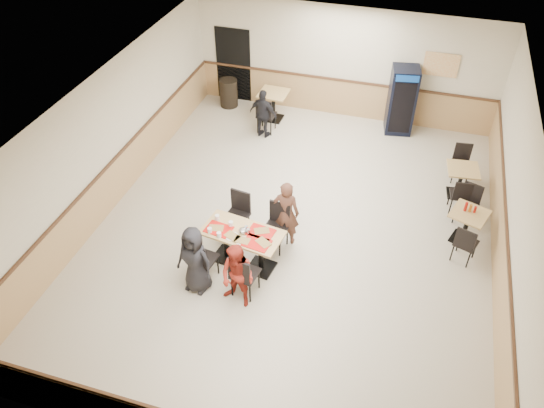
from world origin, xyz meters
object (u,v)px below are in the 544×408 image
(pepsi_cooler, at_px, (402,100))
(diner_woman_left, at_px, (195,260))
(diner_woman_right, at_px, (238,276))
(lone_diner, at_px, (263,114))
(trash_bin, at_px, (229,93))
(diner_man_opposite, at_px, (286,213))
(main_table, at_px, (243,242))
(side_table_near, at_px, (467,222))
(back_table, at_px, (274,102))
(side_table_far, at_px, (461,177))

(pepsi_cooler, bearing_deg, diner_woman_left, -123.81)
(diner_woman_left, xyz_separation_m, diner_woman_right, (0.85, -0.12, -0.04))
(lone_diner, bearing_deg, trash_bin, -29.02)
(lone_diner, distance_m, pepsi_cooler, 3.56)
(pepsi_cooler, bearing_deg, diner_man_opposite, -118.95)
(lone_diner, bearing_deg, pepsi_cooler, -146.20)
(trash_bin, bearing_deg, main_table, -67.04)
(diner_woman_right, xyz_separation_m, trash_bin, (-2.68, 6.71, -0.28))
(side_table_near, xyz_separation_m, pepsi_cooler, (-1.77, 3.89, 0.41))
(diner_woman_left, distance_m, lone_diner, 5.35)
(side_table_near, bearing_deg, main_table, -154.96)
(back_table, height_order, trash_bin, back_table)
(diner_man_opposite, distance_m, side_table_far, 4.20)
(lone_diner, xyz_separation_m, side_table_far, (4.93, -1.08, -0.18))
(diner_woman_right, relative_size, diner_man_opposite, 0.92)
(diner_woman_left, height_order, side_table_near, diner_woman_left)
(diner_woman_left, bearing_deg, side_table_near, 39.24)
(main_table, relative_size, diner_woman_right, 1.19)
(trash_bin, bearing_deg, back_table, -13.79)
(side_table_near, distance_m, pepsi_cooler, 4.29)
(main_table, height_order, diner_woman_left, diner_woman_left)
(main_table, bearing_deg, diner_woman_left, -117.90)
(diner_woman_left, bearing_deg, side_table_far, 52.05)
(side_table_near, distance_m, trash_bin, 7.56)
(pepsi_cooler, xyz_separation_m, trash_bin, (-4.74, -0.04, -0.49))
(main_table, bearing_deg, diner_man_opposite, 62.10)
(diner_woman_left, bearing_deg, lone_diner, 103.18)
(diner_man_opposite, xyz_separation_m, lone_diner, (-1.62, 3.65, -0.08))
(side_table_near, height_order, side_table_far, same)
(side_table_far, bearing_deg, pepsi_cooler, 124.27)
(lone_diner, bearing_deg, diner_woman_right, 115.32)
(side_table_far, height_order, trash_bin, trash_bin)
(trash_bin, bearing_deg, lone_diner, -41.39)
(main_table, xyz_separation_m, side_table_far, (3.92, 3.41, -0.06))
(diner_woman_left, distance_m, diner_man_opposite, 2.08)
(diner_woman_left, relative_size, side_table_far, 1.90)
(diner_woman_left, relative_size, side_table_near, 1.66)
(main_table, height_order, side_table_far, main_table)
(main_table, xyz_separation_m, side_table_near, (4.08, 1.90, -0.06))
(diner_woman_left, distance_m, side_table_near, 5.44)
(diner_woman_right, xyz_separation_m, side_table_far, (3.68, 4.37, -0.20))
(main_table, distance_m, lone_diner, 4.60)
(main_table, xyz_separation_m, lone_diner, (-1.01, 4.49, 0.12))
(diner_woman_right, bearing_deg, pepsi_cooler, 89.40)
(side_table_near, relative_size, trash_bin, 1.09)
(diner_man_opposite, distance_m, lone_diner, 3.99)
(diner_woman_right, height_order, pepsi_cooler, pepsi_cooler)
(main_table, height_order, lone_diner, lone_diner)
(back_table, bearing_deg, pepsi_cooler, 6.77)
(main_table, xyz_separation_m, diner_man_opposite, (0.61, 0.84, 0.20))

